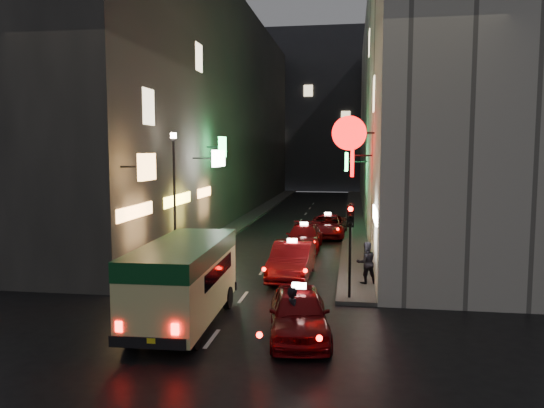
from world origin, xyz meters
The scene contains 15 objects.
ground centered at (0.00, 0.00, 0.00)m, with size 120.00×120.00×0.00m, color black.
building_left centered at (-8.00, 33.99, 9.00)m, with size 7.61×52.00×18.00m.
building_right centered at (8.00, 33.99, 9.00)m, with size 7.92×52.00×18.00m.
building_far centered at (0.00, 66.00, 11.00)m, with size 30.00×10.00×22.00m, color #2F2F34.
sidewalk_left centered at (-4.25, 34.00, 0.07)m, with size 1.50×52.00×0.15m, color #44413F.
sidewalk_right centered at (4.25, 34.00, 0.07)m, with size 1.50×52.00×0.15m, color #44413F.
minibus centered at (-1.20, 5.10, 1.68)m, with size 2.34×6.24×2.66m.
taxi_near centered at (2.53, 4.56, 0.86)m, with size 2.94×5.67×1.89m.
taxi_second centered at (1.49, 11.88, 0.91)m, with size 2.48×5.80×2.00m.
taxi_third centered at (1.39, 18.63, 0.80)m, with size 2.10×5.07×1.78m.
taxi_far centered at (2.49, 23.43, 0.81)m, with size 2.29×5.19×1.80m.
pedestrian_crossing centered at (2.41, 4.13, 0.92)m, with size 0.61×0.39×1.84m, color black.
pedestrian_sidewalk centered at (4.66, 10.81, 1.12)m, with size 0.73×0.46×1.94m, color black.
traffic_light centered at (4.00, 8.47, 2.69)m, with size 0.26×0.43×3.50m.
lamp_post centered at (-4.20, 13.00, 3.72)m, with size 0.28×0.28×6.22m.
Camera 1 is at (4.06, -10.77, 5.56)m, focal length 35.00 mm.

